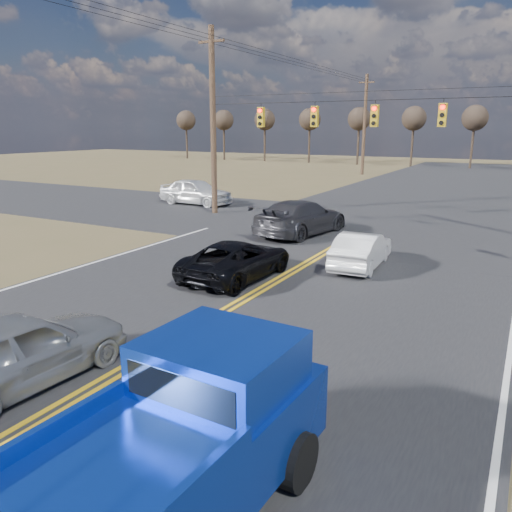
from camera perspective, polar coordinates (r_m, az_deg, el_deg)
The scene contains 12 objects.
ground at distance 10.06m, azimuth -19.02°, elevation -14.67°, with size 160.00×160.00×0.00m, color brown.
road_main at distance 17.76m, azimuth 5.35°, elevation -1.17°, with size 14.00×120.00×0.02m, color #28282B.
road_cross at distance 25.12m, azimuth 12.71°, elevation 3.16°, with size 120.00×12.00×0.02m, color #28282B.
signal_gantry at distance 24.33m, azimuth 14.40°, elevation 14.72°, with size 19.60×4.83×10.00m.
utility_poles at distance 23.71m, azimuth 12.71°, elevation 15.23°, with size 19.60×58.32×10.00m.
treeline at distance 33.39m, azimuth 17.80°, elevation 15.39°, with size 87.00×117.80×7.40m.
pickup_truck at distance 6.29m, azimuth -11.17°, elevation -22.34°, with size 2.41×5.68×2.10m.
silver_suv at distance 10.49m, azimuth -25.56°, elevation -9.65°, with size 1.73×4.29×1.46m, color gray.
black_suv at distance 16.16m, azimuth -2.18°, elevation -0.41°, with size 2.07×4.49×1.25m, color black.
white_car_queue at distance 17.81m, azimuth 11.94°, elevation 0.70°, with size 1.33×3.81×1.26m, color white.
dgrey_car_queue at distance 22.97m, azimuth 5.18°, elevation 4.43°, with size 2.22×5.46×1.58m, color #35353A.
cross_car_west at distance 32.26m, azimuth -6.92°, elevation 7.33°, with size 4.85×1.95×1.65m, color white.
Camera 1 is at (6.77, -5.72, 4.76)m, focal length 35.00 mm.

